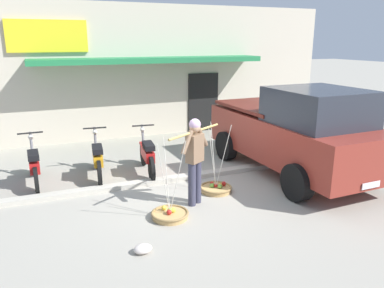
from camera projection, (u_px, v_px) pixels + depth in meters
The scene contains 11 objects.
ground_plane at pixel (187, 191), 7.94m from camera, with size 90.00×90.00×0.00m, color #9E998C.
sidewalk_curb at pixel (176, 178), 8.55m from camera, with size 20.00×0.24×0.10m, color #BAB4A5.
fruit_vendor at pixel (195, 156), 7.09m from camera, with size 1.32×0.83×1.70m.
fruit_basket_left_side at pixel (216, 188), 7.92m from camera, with size 0.68×0.68×1.45m.
fruit_basket_right_side at pixel (170, 214), 6.74m from camera, with size 0.68×0.68×1.45m.
motorcycle_nearest_shop at pixel (34, 165), 8.20m from camera, with size 0.54×1.82×1.09m.
motorcycle_second_in_row at pixel (98, 159), 8.65m from camera, with size 0.54×1.82×1.09m.
motorcycle_third_in_row at pixel (147, 155), 8.92m from camera, with size 0.54×1.82×1.09m.
parked_truck at pixel (295, 131), 8.76m from camera, with size 2.24×4.75×2.10m.
storefront_building at pixel (130, 67), 14.27m from camera, with size 13.00×6.00×4.20m.
plastic_litter_bag at pixel (143, 249), 5.63m from camera, with size 0.28×0.22×0.14m, color silver.
Camera 1 is at (-2.72, -6.87, 3.09)m, focal length 35.13 mm.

